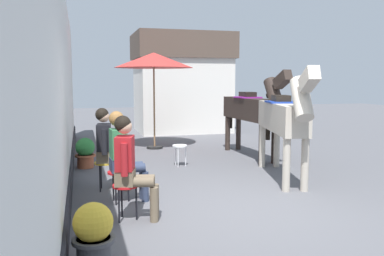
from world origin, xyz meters
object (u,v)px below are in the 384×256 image
at_px(seated_visitor_near, 130,162).
at_px(flower_planter_farthest, 85,152).
at_px(cafe_parasol, 154,61).
at_px(satchel_bag, 118,170).
at_px(flower_planter_nearest, 93,233).
at_px(spare_stool_white, 180,148).
at_px(saddled_horse_near, 284,118).
at_px(saddled_horse_far, 252,109).
at_px(seated_visitor_middle, 123,152).
at_px(seated_visitor_far, 108,145).

xyz_separation_m(seated_visitor_near, flower_planter_farthest, (-0.53, 3.54, -0.44)).
distance_m(cafe_parasol, satchel_bag, 3.90).
xyz_separation_m(flower_planter_nearest, spare_stool_white, (1.96, 4.40, 0.07)).
distance_m(saddled_horse_near, flower_planter_farthest, 4.16).
xyz_separation_m(saddled_horse_near, cafe_parasol, (-1.68, 4.10, 1.20)).
bearing_deg(seated_visitor_near, satchel_bag, 88.35).
bearing_deg(satchel_bag, saddled_horse_far, 127.87).
distance_m(seated_visitor_middle, saddled_horse_near, 3.12).
height_order(saddled_horse_far, flower_planter_nearest, saddled_horse_far).
relative_size(seated_visitor_middle, cafe_parasol, 0.54).
bearing_deg(saddled_horse_near, spare_stool_white, 133.57).
height_order(seated_visitor_near, spare_stool_white, seated_visitor_near).
height_order(flower_planter_farthest, cafe_parasol, cafe_parasol).
xyz_separation_m(seated_visitor_far, saddled_horse_far, (3.52, 2.13, 0.38)).
bearing_deg(cafe_parasol, seated_visitor_near, -103.34).
bearing_deg(saddled_horse_near, saddled_horse_far, 81.38).
distance_m(seated_visitor_near, spare_stool_white, 3.50).
distance_m(seated_visitor_far, flower_planter_nearest, 2.89).
bearing_deg(saddled_horse_far, seated_visitor_middle, -139.23).
distance_m(flower_planter_nearest, spare_stool_white, 4.82).
distance_m(seated_visitor_near, flower_planter_nearest, 1.41).
height_order(seated_visitor_middle, saddled_horse_near, saddled_horse_near).
xyz_separation_m(seated_visitor_near, cafe_parasol, (1.33, 5.61, 1.59)).
distance_m(seated_visitor_middle, saddled_horse_far, 4.45).
xyz_separation_m(seated_visitor_near, flower_planter_nearest, (-0.52, -1.24, -0.44)).
height_order(flower_planter_nearest, flower_planter_farthest, same).
relative_size(flower_planter_nearest, spare_stool_white, 1.39).
distance_m(saddled_horse_near, spare_stool_white, 2.40).
distance_m(seated_visitor_far, satchel_bag, 1.30).
height_order(seated_visitor_near, seated_visitor_far, same).
xyz_separation_m(seated_visitor_middle, flower_planter_farthest, (-0.52, 2.70, -0.44)).
bearing_deg(seated_visitor_far, spare_stool_white, 44.01).
distance_m(seated_visitor_far, flower_planter_farthest, 2.02).
height_order(seated_visitor_near, saddled_horse_near, saddled_horse_near).
distance_m(cafe_parasol, spare_stool_white, 3.14).
height_order(seated_visitor_middle, seated_visitor_far, same).
distance_m(seated_visitor_middle, satchel_bag, 1.97).
bearing_deg(saddled_horse_far, flower_planter_farthest, -177.14).
xyz_separation_m(flower_planter_nearest, satchel_bag, (0.59, 3.92, -0.23)).
distance_m(seated_visitor_near, saddled_horse_far, 5.03).
bearing_deg(spare_stool_white, seated_visitor_far, -135.99).
distance_m(flower_planter_nearest, cafe_parasol, 7.37).
relative_size(spare_stool_white, satchel_bag, 1.64).
height_order(seated_visitor_near, flower_planter_nearest, seated_visitor_near).
relative_size(seated_visitor_middle, saddled_horse_near, 0.47).
xyz_separation_m(saddled_horse_far, cafe_parasol, (-2.02, 1.88, 1.20)).
bearing_deg(flower_planter_nearest, saddled_horse_near, 37.89).
xyz_separation_m(seated_visitor_near, saddled_horse_near, (3.01, 1.51, 0.38)).
distance_m(saddled_horse_far, spare_stool_white, 2.13).
bearing_deg(seated_visitor_near, flower_planter_farthest, 98.46).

